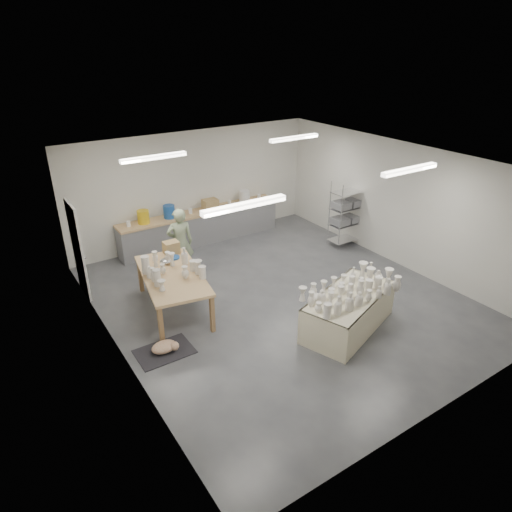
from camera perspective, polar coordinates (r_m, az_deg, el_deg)
room at (r=9.12m, az=2.42°, el=5.81°), size 8.00×8.02×3.00m
back_counter at (r=12.62m, az=-6.88°, el=3.80°), size 4.60×0.60×1.24m
wire_shelf at (r=12.48m, az=11.26°, el=5.35°), size 0.88×0.48×1.80m
drying_table at (r=9.02m, az=11.55°, el=-6.50°), size 2.31×1.69×1.10m
work_table at (r=9.43m, az=-10.51°, el=-1.88°), size 1.51×2.42×1.21m
rug at (r=8.60m, az=-11.36°, el=-11.63°), size 1.00×0.70×0.02m
cat at (r=8.53m, az=-11.25°, el=-11.05°), size 0.54×0.45×0.20m
potter at (r=10.75m, az=-9.45°, el=1.67°), size 0.69×0.54×1.67m
red_stool at (r=11.23m, az=-9.81°, el=-0.60°), size 0.31×0.31×0.28m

